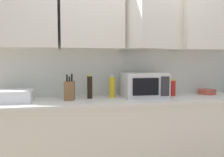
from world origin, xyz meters
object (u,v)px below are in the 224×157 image
Objects in this scene: knife_block at (70,90)px; bottle_yellow_mustard at (112,87)px; dish_rack at (12,96)px; microwave at (144,85)px; bottle_soy_dark at (90,87)px; bottle_red_sauce at (173,88)px; bowl_ceramic_small at (207,92)px.

knife_block is 1.07× the size of bottle_yellow_mustard.
knife_block is (0.56, 0.01, 0.04)m from dish_rack.
bottle_yellow_mustard is at bearing 12.07° from knife_block.
microwave reaches higher than bottle_soy_dark.
bottle_soy_dark reaches higher than bottle_red_sauce.
bottle_red_sauce is (1.21, 0.08, -0.01)m from knife_block.
bottle_red_sauce is at bearing 6.11° from microwave.
microwave is 0.37m from bottle_red_sauce.
bowl_ceramic_small is at bearing 1.27° from bottle_yellow_mustard.
knife_block is at bearing -176.10° from bottle_red_sauce.
microwave is at bearing -173.89° from bottle_red_sauce.
knife_block reaches higher than bowl_ceramic_small.
microwave is 1.73× the size of knife_block.
microwave is 0.87m from bowl_ceramic_small.
dish_rack is 1.91× the size of bottle_red_sauce.
bottle_red_sauce is (0.37, 0.04, -0.05)m from microwave.
dish_rack is at bearing -177.84° from microwave.
bottle_red_sauce is at bearing 0.46° from bottle_soy_dark.
bottle_red_sauce is 0.50m from bowl_ceramic_small.
dish_rack is at bearing -173.84° from bottle_yellow_mustard.
bottle_soy_dark is 1.20× the size of bowl_ceramic_small.
knife_block is (-0.84, -0.04, -0.04)m from microwave.
microwave is at bearing -9.32° from bottle_yellow_mustard.
microwave is 2.41× the size of bottle_red_sauce.
bottle_soy_dark reaches higher than bottle_yellow_mustard.
bottle_soy_dark is 1.48m from bowl_ceramic_small.
dish_rack is 0.79m from bottle_soy_dark.
bowl_ceramic_small is (2.27, 0.14, -0.03)m from dish_rack.
bottle_soy_dark is at bearing -179.54° from bottle_red_sauce.
bottle_red_sauce is at bearing -174.47° from bowl_ceramic_small.
microwave is 1.26× the size of dish_rack.
microwave is 0.37m from bottle_yellow_mustard.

